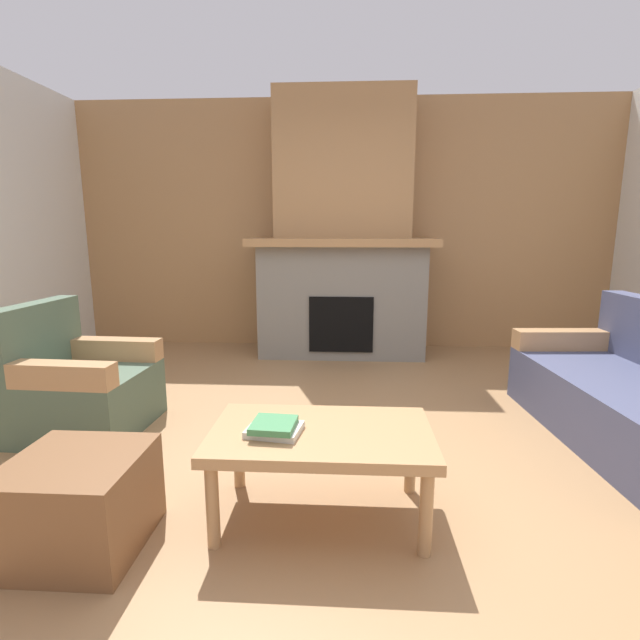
{
  "coord_description": "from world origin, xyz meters",
  "views": [
    {
      "loc": [
        0.06,
        -2.39,
        1.32
      ],
      "look_at": [
        -0.13,
        0.79,
        0.71
      ],
      "focal_mm": 26.47,
      "sensor_mm": 36.0,
      "label": 1
    }
  ],
  "objects_px": {
    "armchair": "(79,387)",
    "fireplace": "(342,244)",
    "coffee_table": "(321,441)",
    "ottoman": "(79,503)"
  },
  "relations": [
    {
      "from": "armchair",
      "to": "ottoman",
      "type": "distance_m",
      "value": 1.34
    },
    {
      "from": "ottoman",
      "to": "armchair",
      "type": "bearing_deg",
      "value": 119.82
    },
    {
      "from": "coffee_table",
      "to": "ottoman",
      "type": "distance_m",
      "value": 1.05
    },
    {
      "from": "armchair",
      "to": "fireplace",
      "type": "bearing_deg",
      "value": 51.22
    },
    {
      "from": "fireplace",
      "to": "coffee_table",
      "type": "relative_size",
      "value": 2.7
    },
    {
      "from": "armchair",
      "to": "coffee_table",
      "type": "height_order",
      "value": "armchair"
    },
    {
      "from": "coffee_table",
      "to": "fireplace",
      "type": "bearing_deg",
      "value": 89.02
    },
    {
      "from": "fireplace",
      "to": "ottoman",
      "type": "relative_size",
      "value": 5.19
    },
    {
      "from": "fireplace",
      "to": "coffee_table",
      "type": "xyz_separation_m",
      "value": [
        -0.05,
        -3.02,
        -0.79
      ]
    },
    {
      "from": "armchair",
      "to": "ottoman",
      "type": "relative_size",
      "value": 1.63
    }
  ]
}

